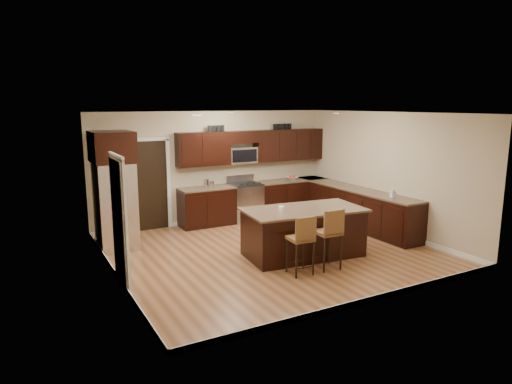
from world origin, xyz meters
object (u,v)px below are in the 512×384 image
stool_mid (330,232)px  range (245,202)px  island (303,234)px  refrigerator (114,189)px  stool_left (302,238)px

stool_mid → range: bearing=88.3°
island → refrigerator: bearing=150.3°
range → island: size_ratio=0.47×
island → range: bearing=90.9°
stool_mid → refrigerator: size_ratio=0.46×
range → stool_left: 3.89m
stool_left → stool_mid: size_ratio=0.95×
range → island: range is taller
range → stool_left: size_ratio=1.07×
stool_mid → refrigerator: (-3.01, 3.03, 0.53)m
range → refrigerator: 3.46m
refrigerator → island: bearing=-35.8°
range → stool_left: (-0.87, -3.78, 0.17)m
stool_left → island: bearing=58.2°
range → stool_mid: 3.80m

